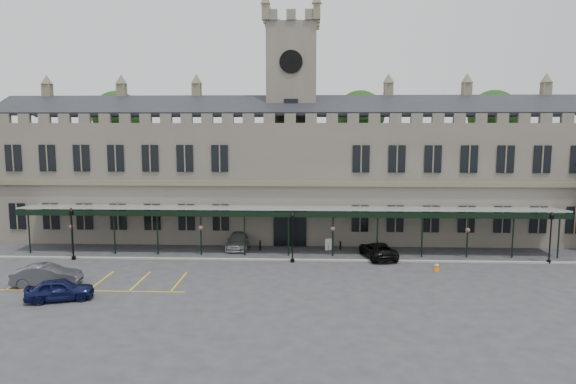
{
  "coord_description": "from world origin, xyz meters",
  "views": [
    {
      "loc": [
        1.76,
        -38.28,
        11.76
      ],
      "look_at": [
        0.0,
        6.0,
        6.0
      ],
      "focal_mm": 32.0,
      "sensor_mm": 36.0,
      "label": 1
    }
  ],
  "objects_px": {
    "lamp_post_left": "(72,229)",
    "clock_tower": "(292,112)",
    "car_left_b": "(47,275)",
    "car_van": "(378,250)",
    "car_left_a": "(60,290)",
    "car_taxi": "(238,241)",
    "lamp_post_right": "(551,233)",
    "traffic_cone": "(437,266)",
    "person_b": "(39,274)",
    "station_building": "(292,176)",
    "sign_board": "(328,245)",
    "lamp_post_mid": "(292,232)"
  },
  "relations": [
    {
      "from": "car_left_a",
      "to": "lamp_post_right",
      "type": "bearing_deg",
      "value": -91.38
    },
    {
      "from": "car_left_b",
      "to": "car_taxi",
      "type": "height_order",
      "value": "car_left_b"
    },
    {
      "from": "clock_tower",
      "to": "person_b",
      "type": "relative_size",
      "value": 15.68
    },
    {
      "from": "lamp_post_left",
      "to": "car_left_a",
      "type": "distance_m",
      "value": 11.38
    },
    {
      "from": "station_building",
      "to": "car_taxi",
      "type": "xyz_separation_m",
      "value": [
        -5.0,
        -5.91,
        -5.75
      ]
    },
    {
      "from": "traffic_cone",
      "to": "car_left_b",
      "type": "relative_size",
      "value": 0.16
    },
    {
      "from": "lamp_post_mid",
      "to": "sign_board",
      "type": "height_order",
      "value": "lamp_post_mid"
    },
    {
      "from": "clock_tower",
      "to": "traffic_cone",
      "type": "xyz_separation_m",
      "value": [
        12.26,
        -13.25,
        -12.74
      ]
    },
    {
      "from": "car_left_a",
      "to": "person_b",
      "type": "bearing_deg",
      "value": 25.91
    },
    {
      "from": "lamp_post_right",
      "to": "traffic_cone",
      "type": "height_order",
      "value": "lamp_post_right"
    },
    {
      "from": "car_van",
      "to": "clock_tower",
      "type": "bearing_deg",
      "value": -60.91
    },
    {
      "from": "clock_tower",
      "to": "car_left_a",
      "type": "bearing_deg",
      "value": -125.02
    },
    {
      "from": "lamp_post_left",
      "to": "lamp_post_mid",
      "type": "bearing_deg",
      "value": -0.29
    },
    {
      "from": "lamp_post_left",
      "to": "car_taxi",
      "type": "relative_size",
      "value": 0.95
    },
    {
      "from": "clock_tower",
      "to": "car_van",
      "type": "bearing_deg",
      "value": -49.0
    },
    {
      "from": "station_building",
      "to": "car_left_a",
      "type": "height_order",
      "value": "station_building"
    },
    {
      "from": "lamp_post_right",
      "to": "car_van",
      "type": "height_order",
      "value": "lamp_post_right"
    },
    {
      "from": "lamp_post_left",
      "to": "car_van",
      "type": "relative_size",
      "value": 0.92
    },
    {
      "from": "traffic_cone",
      "to": "person_b",
      "type": "relative_size",
      "value": 0.48
    },
    {
      "from": "station_building",
      "to": "car_taxi",
      "type": "height_order",
      "value": "station_building"
    },
    {
      "from": "traffic_cone",
      "to": "car_left_b",
      "type": "bearing_deg",
      "value": -170.39
    },
    {
      "from": "traffic_cone",
      "to": "lamp_post_mid",
      "type": "bearing_deg",
      "value": 169.32
    },
    {
      "from": "station_building",
      "to": "lamp_post_mid",
      "type": "xyz_separation_m",
      "value": [
        0.43,
        -10.93,
        -3.85
      ]
    },
    {
      "from": "clock_tower",
      "to": "person_b",
      "type": "distance_m",
      "value": 28.43
    },
    {
      "from": "lamp_post_left",
      "to": "clock_tower",
      "type": "bearing_deg",
      "value": 29.98
    },
    {
      "from": "lamp_post_right",
      "to": "traffic_cone",
      "type": "xyz_separation_m",
      "value": [
        -10.2,
        -2.72,
        -2.31
      ]
    },
    {
      "from": "person_b",
      "to": "traffic_cone",
      "type": "bearing_deg",
      "value": -174.72
    },
    {
      "from": "lamp_post_right",
      "to": "traffic_cone",
      "type": "bearing_deg",
      "value": -165.07
    },
    {
      "from": "lamp_post_left",
      "to": "person_b",
      "type": "xyz_separation_m",
      "value": [
        0.63,
        -7.01,
        -1.98
      ]
    },
    {
      "from": "car_taxi",
      "to": "car_van",
      "type": "height_order",
      "value": "car_taxi"
    },
    {
      "from": "car_taxi",
      "to": "car_van",
      "type": "xyz_separation_m",
      "value": [
        13.01,
        -3.22,
        -0.01
      ]
    },
    {
      "from": "station_building",
      "to": "car_left_a",
      "type": "xyz_separation_m",
      "value": [
        -15.0,
        -21.32,
        -5.72
      ]
    },
    {
      "from": "station_building",
      "to": "sign_board",
      "type": "distance_m",
      "value": 9.54
    },
    {
      "from": "station_building",
      "to": "lamp_post_mid",
      "type": "bearing_deg",
      "value": -87.77
    },
    {
      "from": "car_left_b",
      "to": "car_van",
      "type": "height_order",
      "value": "car_left_b"
    },
    {
      "from": "sign_board",
      "to": "car_left_b",
      "type": "distance_m",
      "value": 24.21
    },
    {
      "from": "station_building",
      "to": "car_taxi",
      "type": "bearing_deg",
      "value": -130.24
    },
    {
      "from": "clock_tower",
      "to": "car_van",
      "type": "relative_size",
      "value": 4.91
    },
    {
      "from": "clock_tower",
      "to": "lamp_post_left",
      "type": "relative_size",
      "value": 5.3
    },
    {
      "from": "lamp_post_right",
      "to": "sign_board",
      "type": "distance_m",
      "value": 19.29
    },
    {
      "from": "station_building",
      "to": "car_left_a",
      "type": "relative_size",
      "value": 13.76
    },
    {
      "from": "lamp_post_mid",
      "to": "lamp_post_right",
      "type": "bearing_deg",
      "value": 1.27
    },
    {
      "from": "station_building",
      "to": "clock_tower",
      "type": "relative_size",
      "value": 2.42
    },
    {
      "from": "lamp_post_right",
      "to": "car_left_b",
      "type": "height_order",
      "value": "lamp_post_right"
    },
    {
      "from": "station_building",
      "to": "sign_board",
      "type": "height_order",
      "value": "station_building"
    },
    {
      "from": "car_taxi",
      "to": "person_b",
      "type": "xyz_separation_m",
      "value": [
        -13.3,
        -11.93,
        0.07
      ]
    },
    {
      "from": "car_van",
      "to": "lamp_post_right",
      "type": "bearing_deg",
      "value": 162.88
    },
    {
      "from": "station_building",
      "to": "traffic_cone",
      "type": "distance_m",
      "value": 18.99
    },
    {
      "from": "lamp_post_right",
      "to": "traffic_cone",
      "type": "relative_size",
      "value": 5.94
    },
    {
      "from": "station_building",
      "to": "car_left_a",
      "type": "bearing_deg",
      "value": -125.13
    }
  ]
}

